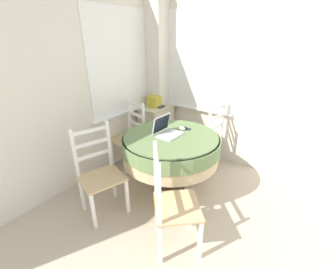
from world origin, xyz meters
TOP-DOWN VIEW (x-y plane):
  - corner_room_shell at (1.22, 2.07)m, footprint 4.33×5.12m
  - round_dining_table at (0.94, 2.18)m, footprint 1.17×1.17m
  - laptop at (0.94, 2.24)m, footprint 0.31×0.27m
  - computer_mouse at (1.17, 2.16)m, footprint 0.06×0.09m
  - cell_phone at (1.23, 2.14)m, footprint 0.07×0.12m
  - dining_chair_near_back_window at (1.09, 3.01)m, footprint 0.49×0.51m
  - dining_chair_near_right_window at (1.79, 2.10)m, footprint 0.46×0.43m
  - dining_chair_camera_near at (0.24, 1.69)m, footprint 0.59×0.58m
  - dining_chair_left_flank at (0.19, 2.59)m, footprint 0.53×0.51m
  - corner_cabinet at (1.75, 3.04)m, footprint 0.58×0.41m
  - storage_box at (1.72, 3.05)m, footprint 0.15×0.20m
  - book_on_cabinet at (1.75, 2.98)m, footprint 0.13×0.18m

SIDE VIEW (x-z plane):
  - corner_cabinet at x=1.75m, z-range 0.00..0.77m
  - dining_chair_near_back_window at x=1.09m, z-range -0.03..0.96m
  - dining_chair_near_right_window at x=1.79m, z-range -0.03..0.96m
  - dining_chair_camera_near at x=0.24m, z-range -0.03..0.96m
  - dining_chair_left_flank at x=0.19m, z-range -0.03..0.96m
  - round_dining_table at x=0.94m, z-range 0.23..0.98m
  - cell_phone at x=1.23m, z-range 0.75..0.76m
  - computer_mouse at x=1.17m, z-range 0.75..0.80m
  - book_on_cabinet at x=1.75m, z-range 0.77..0.80m
  - laptop at x=0.94m, z-range 0.69..0.91m
  - storage_box at x=1.72m, z-range 0.77..0.95m
  - corner_room_shell at x=1.22m, z-range 0.00..2.55m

